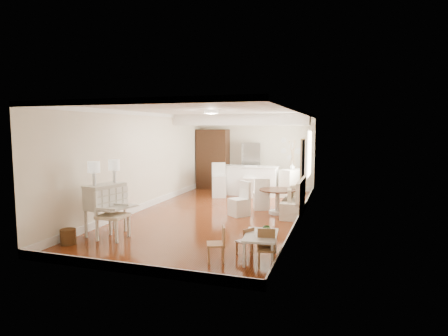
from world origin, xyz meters
The scene contains 20 objects.
room centered at (0.04, 0.32, 1.98)m, with size 9.00×9.04×2.82m.
secretary_bureau centered at (-1.70, -2.66, 0.56)m, with size 0.88×0.90×1.13m, color silver.
gustavian_armchair centered at (-1.35, -2.91, 0.52)m, with size 0.59×0.59×1.03m, color silver.
wicker_basket centered at (-2.01, -3.51, 0.15)m, with size 0.31×0.31×0.31m, color #54351A.
kids_table centered at (1.90, -3.22, 0.23)m, with size 0.56×0.94×0.47m, color white.
kids_chair_a centered at (1.17, -3.54, 0.33)m, with size 0.31×0.31×0.65m, color tan.
kids_chair_b centered at (1.56, -3.06, 0.27)m, with size 0.26×0.26×0.54m, color #9F6D48.
kids_chair_c centered at (2.06, -3.52, 0.32)m, with size 0.31×0.31×0.64m, color #956C43.
banquette centered at (1.99, 0.50, 0.49)m, with size 0.52×1.60×0.98m, color silver.
dining_table centered at (1.57, 0.49, 0.34)m, with size 1.00×1.00×0.68m, color #462516.
slip_chair_near centered at (0.62, -0.05, 0.46)m, with size 0.44×0.46×0.92m, color white.
slip_chair_far centered at (1.02, 0.95, 0.46)m, with size 0.44×0.46×0.92m, color white.
breakfast_counter centered at (0.10, 3.10, 0.52)m, with size 2.05×0.65×1.03m, color white.
bar_stool_left centered at (-0.77, 2.41, 0.58)m, with size 0.47×0.47×1.17m, color silver.
bar_stool_right centered at (0.23, 2.69, 0.53)m, with size 0.43×0.43×1.06m, color white.
pantry_cabinet centered at (-1.60, 4.18, 1.15)m, with size 1.20×0.60×2.30m, color #381E11.
fridge centered at (0.30, 4.15, 0.90)m, with size 0.75×0.65×1.80m, color silver.
sideboard centered at (1.60, 3.30, 0.47)m, with size 0.44×0.99×0.94m, color silver.
pencil_cup centered at (1.96, -3.04, 0.52)m, with size 0.14×0.14×0.11m, color #55915A.
branch_vase centered at (1.58, 3.32, 1.04)m, with size 0.18×0.18×0.19m, color silver.
Camera 1 is at (3.24, -9.57, 2.33)m, focal length 30.00 mm.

